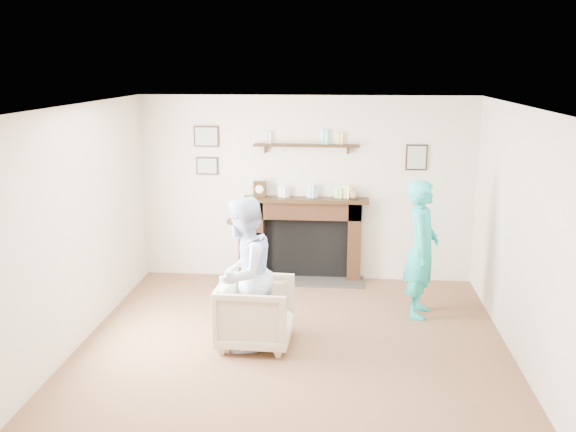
% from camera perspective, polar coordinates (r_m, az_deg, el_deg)
% --- Properties ---
extents(ground, '(5.00, 5.00, 0.00)m').
position_cam_1_polar(ground, '(6.69, 0.30, -12.31)').
color(ground, brown).
rests_on(ground, ground).
extents(room_shell, '(4.54, 5.02, 2.52)m').
position_cam_1_polar(room_shell, '(6.83, 0.78, 2.63)').
color(room_shell, beige).
rests_on(room_shell, ground).
extents(armchair, '(0.80, 0.78, 0.70)m').
position_cam_1_polar(armchair, '(6.95, -2.83, -11.28)').
color(armchair, tan).
rests_on(armchair, ground).
extents(man, '(0.84, 0.94, 1.60)m').
position_cam_1_polar(man, '(6.89, -3.88, -11.53)').
color(man, silver).
rests_on(man, ground).
extents(woman, '(0.51, 0.66, 1.62)m').
position_cam_1_polar(woman, '(7.85, 11.50, -8.56)').
color(woman, '#20A7B9').
rests_on(woman, ground).
extents(pedestal_table, '(0.35, 0.35, 1.11)m').
position_cam_1_polar(pedestal_table, '(8.22, -4.25, -2.32)').
color(pedestal_table, black).
rests_on(pedestal_table, ground).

